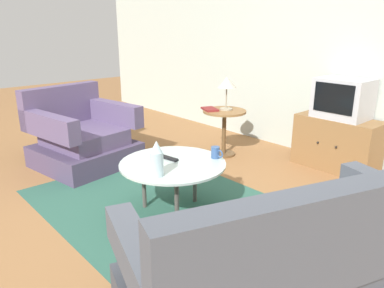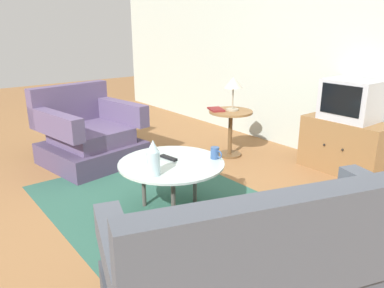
{
  "view_description": "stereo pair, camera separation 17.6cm",
  "coord_description": "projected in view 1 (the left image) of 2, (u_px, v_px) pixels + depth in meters",
  "views": [
    {
      "loc": [
        2.29,
        -1.6,
        1.53
      ],
      "look_at": [
        0.0,
        0.42,
        0.55
      ],
      "focal_mm": 34.73,
      "sensor_mm": 36.0,
      "label": 1
    },
    {
      "loc": [
        2.4,
        -1.47,
        1.53
      ],
      "look_at": [
        0.0,
        0.42,
        0.55
      ],
      "focal_mm": 34.73,
      "sensor_mm": 36.0,
      "label": 2
    }
  ],
  "objects": [
    {
      "name": "couch",
      "position": [
        294.0,
        267.0,
        1.99
      ],
      "size": [
        1.38,
        1.97,
        0.9
      ],
      "rotation": [
        0.0,
        0.0,
        1.25
      ],
      "color": "#3E424B",
      "rests_on": "ground"
    },
    {
      "name": "ground_plane",
      "position": [
        154.0,
        217.0,
        3.11
      ],
      "size": [
        16.0,
        16.0,
        0.0
      ],
      "primitive_type": "plane",
      "color": "olive"
    },
    {
      "name": "table_lamp",
      "position": [
        227.0,
        84.0,
        4.36
      ],
      "size": [
        0.23,
        0.23,
        0.39
      ],
      "color": "#9E937A",
      "rests_on": "side_table"
    },
    {
      "name": "back_wall",
      "position": [
        326.0,
        42.0,
        4.27
      ],
      "size": [
        9.0,
        0.12,
        2.7
      ],
      "primitive_type": "cube",
      "color": "#B2BCB2",
      "rests_on": "ground"
    },
    {
      "name": "book",
      "position": [
        210.0,
        109.0,
        4.45
      ],
      "size": [
        0.27,
        0.22,
        0.02
      ],
      "rotation": [
        0.0,
        0.0,
        -0.38
      ],
      "color": "maroon",
      "rests_on": "side_table"
    },
    {
      "name": "mug",
      "position": [
        216.0,
        153.0,
        3.14
      ],
      "size": [
        0.12,
        0.07,
        0.1
      ],
      "color": "#335184",
      "rests_on": "coffee_table"
    },
    {
      "name": "coffee_table",
      "position": [
        173.0,
        166.0,
        3.06
      ],
      "size": [
        0.88,
        0.88,
        0.45
      ],
      "color": "#B2C6C1",
      "rests_on": "ground"
    },
    {
      "name": "television",
      "position": [
        343.0,
        98.0,
        3.95
      ],
      "size": [
        0.54,
        0.42,
        0.42
      ],
      "color": "#B7B7BC",
      "rests_on": "tv_stand"
    },
    {
      "name": "tv_stand",
      "position": [
        337.0,
        143.0,
        4.1
      ],
      "size": [
        0.88,
        0.43,
        0.58
      ],
      "color": "olive",
      "rests_on": "ground"
    },
    {
      "name": "side_table",
      "position": [
        224.0,
        123.0,
        4.48
      ],
      "size": [
        0.52,
        0.52,
        0.56
      ],
      "color": "olive",
      "rests_on": "ground"
    },
    {
      "name": "vase",
      "position": [
        157.0,
        159.0,
        2.75
      ],
      "size": [
        0.1,
        0.1,
        0.27
      ],
      "color": "silver",
      "rests_on": "coffee_table"
    },
    {
      "name": "area_rug",
      "position": [
        173.0,
        212.0,
        3.19
      ],
      "size": [
        2.68,
        1.76,
        0.0
      ],
      "primitive_type": "cube",
      "color": "#2D5B4C",
      "rests_on": "ground"
    },
    {
      "name": "tv_remote_dark",
      "position": [
        169.0,
        158.0,
        3.12
      ],
      "size": [
        0.18,
        0.07,
        0.02
      ],
      "rotation": [
        0.0,
        0.0,
        0.15
      ],
      "color": "black",
      "rests_on": "coffee_table"
    },
    {
      "name": "armchair",
      "position": [
        82.0,
        138.0,
        4.22
      ],
      "size": [
        1.08,
        1.1,
        0.87
      ],
      "rotation": [
        0.0,
        0.0,
        -1.41
      ],
      "color": "#4B3E5C",
      "rests_on": "ground"
    }
  ]
}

